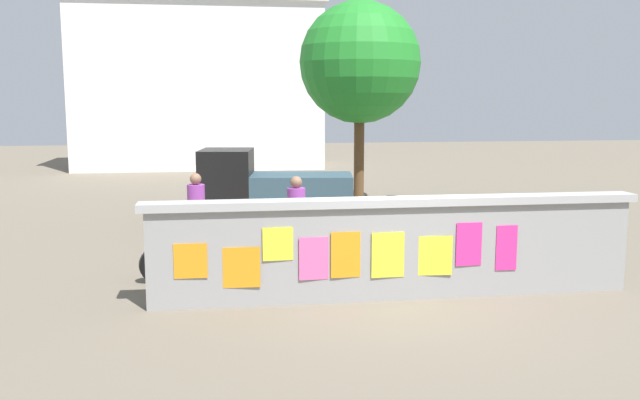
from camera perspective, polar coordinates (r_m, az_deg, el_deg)
name	(u,v)px	position (r m, az deg, el deg)	size (l,w,h in m)	color
ground	(319,213)	(18.27, -0.07, -1.11)	(60.00, 60.00, 0.00)	#6B6051
poster_wall	(396,247)	(10.40, 6.37, -3.93)	(7.63, 0.42, 1.56)	gray
auto_rickshaw_truck	(268,189)	(16.34, -4.38, 0.94)	(3.77, 1.99, 1.85)	black
motorcycle	(198,252)	(11.73, -10.19, -4.30)	(1.87, 0.70, 0.87)	black
bicycle_near	(446,249)	(12.41, 10.51, -4.07)	(1.71, 0.44, 0.95)	black
bicycle_far	(398,222)	(14.97, 6.56, -1.86)	(1.69, 0.47, 0.95)	black
person_walking	(196,206)	(13.34, -10.36, -0.48)	(0.41, 0.41, 1.62)	#D83F72
person_bystander	(296,210)	(12.63, -2.00, -0.85)	(0.48, 0.48, 1.62)	purple
tree_roadside	(360,63)	(19.95, 3.36, 11.42)	(3.50, 3.50, 5.84)	brown
building_background	(199,81)	(31.26, -10.11, 9.80)	(11.05, 4.35, 7.66)	white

